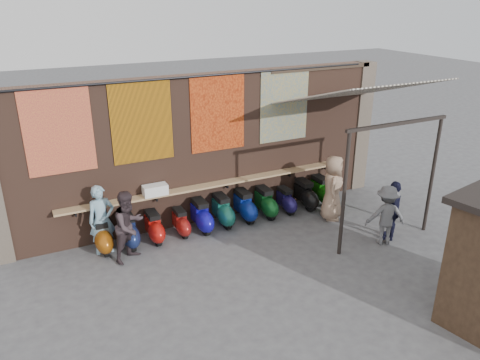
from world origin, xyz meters
The scene contains 33 objects.
ground centered at (0.00, 0.00, 0.00)m, with size 70.00×70.00×0.00m, color #474749.
brick_wall centered at (0.00, 2.70, 2.00)m, with size 10.00×0.40×4.00m, color brown.
pier_right centered at (5.20, 2.70, 2.00)m, with size 0.50×0.50×4.00m, color #4C4238.
eating_counter centered at (0.00, 2.33, 1.10)m, with size 8.00×0.32×0.05m, color #9E7A51.
shelf_box centered at (-1.54, 2.30, 1.26)m, with size 0.61×0.31×0.26m, color white.
tapestry_redgold centered at (-3.60, 2.48, 3.00)m, with size 1.50×0.02×2.00m, color maroon.
tapestry_sun centered at (-1.70, 2.48, 3.00)m, with size 1.50×0.02×2.00m, color orange.
tapestry_orange centered at (0.30, 2.48, 3.00)m, with size 1.50×0.02×2.00m, color #C24A18.
tapestry_multi centered at (2.30, 2.48, 3.00)m, with size 1.50×0.02×2.00m, color #275A91.
hang_rail centered at (0.00, 2.47, 3.98)m, with size 0.06×0.06×9.50m, color black.
scooter_stool_0 centered at (-3.00, 2.05, 0.41)m, with size 0.39×0.87×0.82m, color #954A0D, non-canonical shape.
scooter_stool_1 centered at (-2.37, 2.02, 0.42)m, with size 0.40×0.89×0.85m, color #16224E, non-canonical shape.
scooter_stool_2 centered at (-1.73, 1.98, 0.39)m, with size 0.37×0.81×0.77m, color #B5130D, non-canonical shape.
scooter_stool_3 centered at (-1.01, 2.00, 0.35)m, with size 0.33×0.73×0.70m, color maroon, non-canonical shape.
scooter_stool_4 centered at (-0.45, 1.98, 0.42)m, with size 0.40×0.89×0.84m, color #120E9B, non-canonical shape.
scooter_stool_5 centered at (0.20, 2.04, 0.42)m, with size 0.39×0.88×0.83m, color #186151, non-canonical shape.
scooter_stool_6 centered at (0.86, 2.04, 0.42)m, with size 0.40×0.89×0.84m, color navy, non-canonical shape.
scooter_stool_7 centered at (1.50, 2.00, 0.41)m, with size 0.39×0.87×0.82m, color #0E4A1C, non-canonical shape.
scooter_stool_8 centered at (2.16, 1.98, 0.36)m, with size 0.34×0.75×0.71m, color #1B144E, non-canonical shape.
scooter_stool_9 centered at (2.81, 1.97, 0.42)m, with size 0.39×0.88×0.83m, color black, non-canonical shape.
scooter_stool_10 centered at (3.41, 1.98, 0.42)m, with size 0.40×0.88×0.84m, color #11580C, non-canonical shape.
diner_left centered at (-2.97, 2.00, 0.86)m, with size 0.63×0.41×1.73m, color #7DA4B7.
diner_right centered at (-2.46, 1.40, 0.86)m, with size 0.84×0.65×1.73m, color #34282C.
shopper_navy centered at (3.77, -0.53, 0.78)m, with size 0.92×0.38×1.57m, color black.
shopper_grey centered at (3.42, -0.66, 0.77)m, with size 1.00×0.57×1.55m, color #595A5E.
shopper_tan centered at (3.09, 1.09, 0.92)m, with size 0.90×0.58×1.83m, color #9E7E65.
stall_sign centered at (3.25, -3.18, 1.81)m, with size 1.20×0.04×0.50m, color gold.
stall_shelf centered at (3.25, -3.18, 0.91)m, with size 1.91×0.10×0.06m, color #473321.
awning_canvas centered at (3.50, 0.90, 3.55)m, with size 3.20×3.40×0.03m, color beige.
awning_ledger centered at (3.50, 2.49, 3.95)m, with size 3.30×0.08×0.12m, color #33261C.
awning_header centered at (3.50, -0.60, 3.08)m, with size 3.00×0.08×0.08m, color black.
awning_post_left centered at (2.10, -0.60, 1.55)m, with size 0.09×0.09×3.10m, color black.
awning_post_right centered at (4.90, -0.60, 1.55)m, with size 0.09×0.09×3.10m, color black.
Camera 1 is at (-4.43, -8.40, 5.86)m, focal length 35.00 mm.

